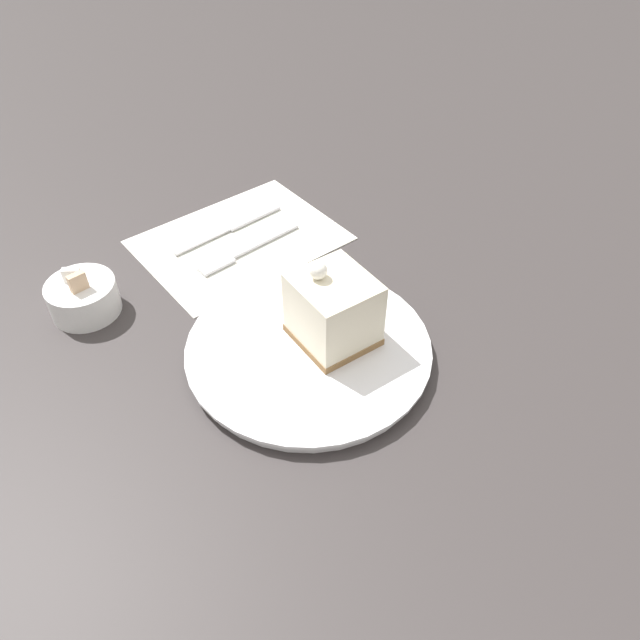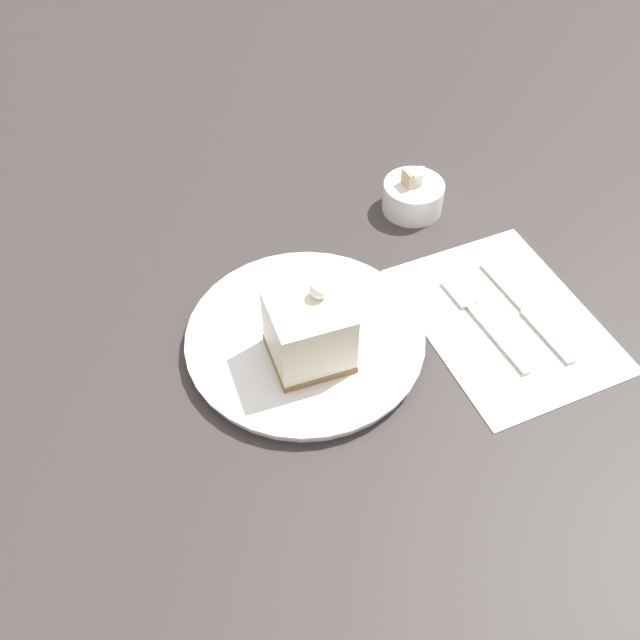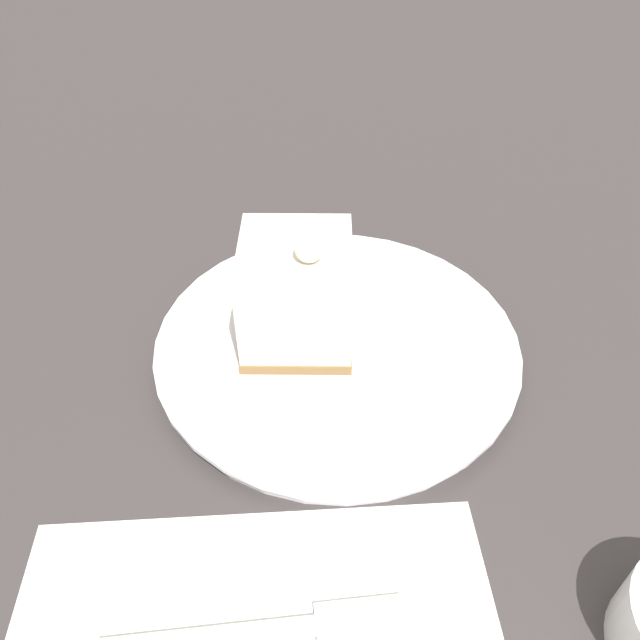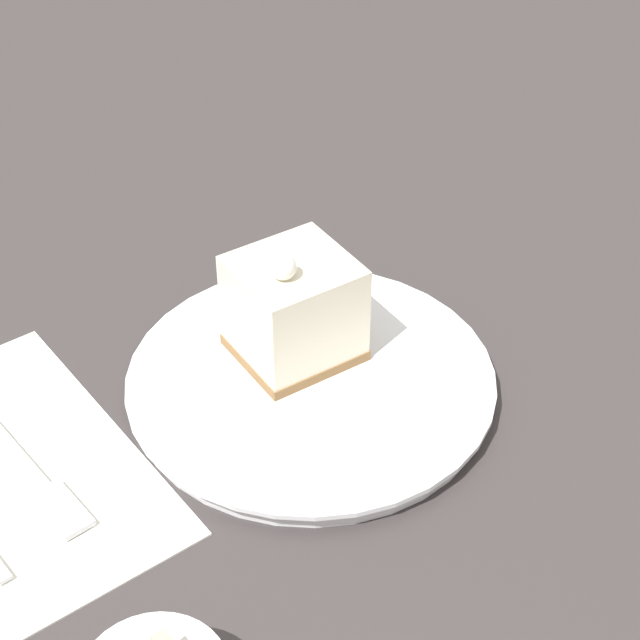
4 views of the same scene
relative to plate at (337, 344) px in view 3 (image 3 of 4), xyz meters
name	(u,v)px [view 3 (image 3 of 4)]	position (x,y,z in m)	size (l,w,h in m)	color
ground_plane	(360,357)	(0.00, 0.02, -0.01)	(4.00, 4.00, 0.00)	#383333
plate	(337,344)	(0.00, 0.00, 0.00)	(0.27, 0.27, 0.02)	white
cake_slice	(297,292)	(0.00, -0.03, 0.05)	(0.09, 0.09, 0.10)	olive
fork	(283,630)	(0.21, 0.00, 0.00)	(0.06, 0.16, 0.00)	silver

